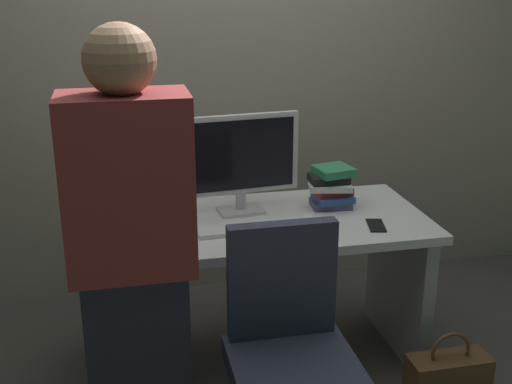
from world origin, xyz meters
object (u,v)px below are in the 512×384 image
Objects in this scene: handbag at (447,383)px; cup_near_keyboard at (145,225)px; office_chair at (290,370)px; mouse at (309,219)px; person_at_desk at (134,272)px; keyboard at (246,228)px; desk at (254,264)px; cell_phone at (376,225)px; book_stack at (331,187)px; monitor at (240,158)px.

cup_near_keyboard is at bearing 159.12° from handbag.
mouse is (0.25, 0.64, 0.31)m from office_chair.
mouse is 1.00× the size of cup_near_keyboard.
person_at_desk is 0.75m from keyboard.
keyboard is 1.14× the size of handbag.
cell_phone reaches higher than desk.
desk is at bearing -166.34° from book_stack.
handbag is (0.75, -0.65, -0.84)m from monitor.
office_chair reaches higher than handbag.
desk is 0.49m from monitor.
handbag is (0.71, -0.54, -0.37)m from desk.
cup_near_keyboard is at bearing -156.17° from monitor.
keyboard is 0.29m from mouse.
office_chair is 0.86m from cup_near_keyboard.
desk is 0.73m from office_chair.
cell_phone is (0.11, -0.28, -0.09)m from book_stack.
desk is at bearing 9.85° from cup_near_keyboard.
desk is at bearing 161.15° from mouse.
person_at_desk reaches higher than handbag.
monitor is at bearing 56.78° from person_at_desk.
book_stack reaches higher than handbag.
cell_phone is 0.72m from handbag.
person_at_desk reaches higher than book_stack.
desk is 0.25m from keyboard.
book_stack is (0.16, 0.17, 0.08)m from mouse.
cup_near_keyboard is at bearing -168.43° from book_stack.
monitor is 2.44× the size of book_stack.
book_stack is at bearing 47.54° from mouse.
monitor is at bearing 144.46° from mouse.
keyboard is at bearing 92.94° from office_chair.
desk is 0.34m from mouse.
book_stack is 0.99m from handbag.
office_chair is 0.76m from mouse.
handbag is at bearing -40.89° from monitor.
person_at_desk is at bearing -140.95° from book_stack.
monitor is 3.75× the size of cell_phone.
cell_phone reaches higher than handbag.
person_at_desk is at bearing -129.37° from desk.
monitor is 5.40× the size of cup_near_keyboard.
mouse is 0.45× the size of book_stack.
office_chair is at bearing -166.03° from handbag.
mouse is at bearing 136.47° from handbag.
desk is 0.58m from cell_phone.
handbag is (0.74, 0.18, -0.29)m from office_chair.
cell_phone is (0.53, 0.54, 0.30)m from office_chair.
cup_near_keyboard reaches higher than mouse.
person_at_desk is 0.59m from cup_near_keyboard.
book_stack is 0.59× the size of handbag.
desk is 4.12× the size of handbag.
office_chair is at bearing -121.48° from cell_phone.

